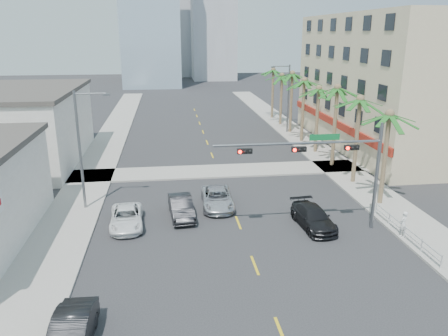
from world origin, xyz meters
name	(u,v)px	position (x,y,z in m)	size (l,w,h in m)	color
ground	(271,306)	(0.00, 0.00, 0.00)	(260.00, 260.00, 0.00)	#262628
sidewalk_right	(345,172)	(12.00, 20.00, 0.07)	(4.00, 120.00, 0.15)	gray
sidewalk_left	(88,183)	(-12.00, 20.00, 0.07)	(4.00, 120.00, 0.15)	gray
sidewalk_cross	(218,171)	(0.00, 22.00, 0.07)	(80.00, 4.00, 0.15)	gray
building_right	(399,82)	(21.99, 30.00, 7.50)	(15.25, 28.00, 15.00)	beige
building_left_far	(22,128)	(-19.50, 28.00, 3.60)	(11.00, 18.00, 7.20)	beige
tower_far_center	(169,5)	(-3.00, 125.00, 21.00)	(16.00, 16.00, 42.00)	#ADADB2
traffic_signal_mast	(332,159)	(5.78, 7.95, 5.06)	(11.12, 0.54, 7.20)	slate
palm_tree_0	(390,115)	(11.60, 12.00, 7.08)	(4.80, 4.80, 7.80)	brown
palm_tree_1	(360,100)	(11.60, 17.20, 7.43)	(4.80, 4.80, 8.16)	brown
palm_tree_2	(337,89)	(11.60, 22.40, 7.78)	(4.80, 4.80, 8.52)	brown
palm_tree_3	(319,89)	(11.60, 27.60, 7.08)	(4.80, 4.80, 7.80)	brown
palm_tree_4	(304,81)	(11.60, 32.80, 7.43)	(4.80, 4.80, 8.16)	brown
palm_tree_5	(292,74)	(11.60, 38.00, 7.78)	(4.80, 4.80, 8.52)	brown
palm_tree_6	(282,76)	(11.60, 43.20, 7.08)	(4.80, 4.80, 7.80)	brown
palm_tree_7	(273,70)	(11.60, 48.40, 7.43)	(4.80, 4.80, 8.16)	brown
streetlight_left	(82,145)	(-11.00, 14.00, 5.06)	(2.55, 0.25, 9.00)	slate
streetlight_right	(287,95)	(11.00, 38.00, 5.06)	(2.55, 0.25, 9.00)	slate
guardrail	(405,230)	(10.30, 6.00, 0.67)	(0.08, 8.08, 1.00)	silver
car_parked_mid	(71,334)	(-9.11, -1.86, 0.75)	(1.58, 4.54, 1.50)	black
car_parked_far	(127,218)	(-7.80, 10.41, 0.66)	(2.18, 4.73, 1.31)	white
car_lane_left	(181,207)	(-3.97, 11.61, 0.75)	(1.59, 4.56, 1.50)	black
car_lane_center	(217,198)	(-1.13, 13.15, 0.70)	(2.34, 5.07, 1.41)	silver
car_lane_right	(313,217)	(5.04, 8.68, 0.71)	(1.98, 4.86, 1.41)	black
pedestrian	(403,224)	(10.30, 6.27, 1.01)	(0.62, 0.41, 1.71)	silver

